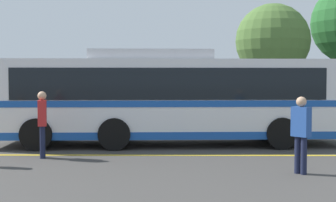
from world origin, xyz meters
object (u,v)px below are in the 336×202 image
object	(u,v)px
tree_0	(273,41)
pedestrian_1	(42,120)
transit_bus	(168,96)
parked_car_1	(90,111)
parked_car_2	(240,113)
pedestrian_2	(301,130)

from	to	relation	value
tree_0	pedestrian_1	bearing A→B (deg)	-126.09
tree_0	transit_bus	bearing A→B (deg)	-119.87
parked_car_1	transit_bus	bearing A→B (deg)	-142.21
parked_car_2	tree_0	xyz separation A→B (m)	(2.41, 4.67, 3.53)
parked_car_2	pedestrian_2	bearing A→B (deg)	-178.85
transit_bus	pedestrian_1	size ratio (longest dim) A/B	6.33
parked_car_1	parked_car_2	bearing A→B (deg)	-89.37
pedestrian_2	parked_car_1	bearing A→B (deg)	-7.40
parked_car_1	pedestrian_2	distance (m)	12.23
pedestrian_1	tree_0	xyz separation A→B (m)	(8.98, 12.32, 3.16)
transit_bus	pedestrian_2	distance (m)	5.77
pedestrian_1	tree_0	distance (m)	15.57
pedestrian_1	pedestrian_2	distance (m)	6.91
parked_car_2	pedestrian_2	size ratio (longest dim) A/B	2.47
transit_bus	pedestrian_2	size ratio (longest dim) A/B	6.55
parked_car_1	parked_car_2	size ratio (longest dim) A/B	0.95
parked_car_1	pedestrian_2	size ratio (longest dim) A/B	2.34
transit_bus	pedestrian_1	xyz separation A→B (m)	(-3.45, -2.69, -0.55)
parked_car_2	parked_car_1	bearing A→B (deg)	87.17
pedestrian_2	tree_0	distance (m)	14.99
transit_bus	parked_car_2	world-z (taller)	transit_bus
parked_car_1	pedestrian_2	xyz separation A→B (m)	(6.68, -10.24, 0.28)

